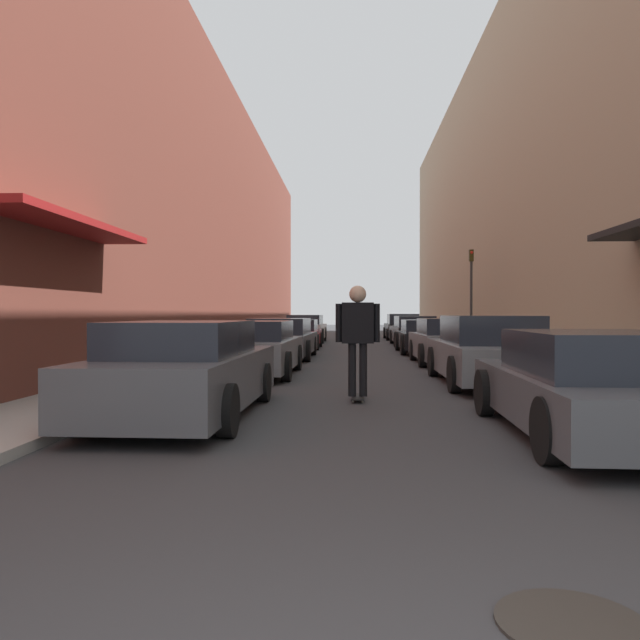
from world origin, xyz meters
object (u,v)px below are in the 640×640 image
object	(u,v)px
parked_car_left_1	(255,349)
parked_car_left_2	(281,339)
parked_car_right_0	(593,386)
parked_car_left_4	(306,329)
parked_car_right_5	(402,327)
parked_car_right_1	(487,351)
skateboarder	(358,330)
parked_car_right_4	(414,331)
parked_car_right_2	(449,342)
manhole_cover	(573,624)
traffic_light	(471,287)
parked_car_right_3	(426,336)
parked_car_left_0	(186,371)
parked_car_left_3	(297,334)

from	to	relation	value
parked_car_left_1	parked_car_left_2	bearing A→B (deg)	90.37
parked_car_left_2	parked_car_right_0	world-z (taller)	parked_car_left_2
parked_car_left_4	parked_car_right_5	world-z (taller)	parked_car_right_5
parked_car_right_1	skateboarder	distance (m)	3.65
parked_car_left_2	parked_car_left_4	size ratio (longest dim) A/B	0.99
parked_car_left_2	parked_car_right_1	distance (m)	8.55
parked_car_right_4	parked_car_right_2	bearing A→B (deg)	-90.11
parked_car_right_2	manhole_cover	world-z (taller)	parked_car_right_2
parked_car_left_2	parked_car_left_4	world-z (taller)	parked_car_left_4
traffic_light	parked_car_right_4	bearing A→B (deg)	116.53
parked_car_left_1	traffic_light	world-z (taller)	traffic_light
parked_car_right_5	traffic_light	xyz separation A→B (m)	(1.83, -9.90, 1.75)
parked_car_left_2	manhole_cover	xyz separation A→B (m)	(3.27, -16.72, -0.60)
parked_car_right_0	parked_car_right_2	xyz separation A→B (m)	(-0.06, 10.36, 0.03)
parked_car_left_4	parked_car_left_1	bearing A→B (deg)	-89.80
parked_car_right_3	manhole_cover	distance (m)	19.72
parked_car_left_0	parked_car_left_2	bearing A→B (deg)	89.87
parked_car_left_0	parked_car_right_2	xyz separation A→B (m)	(4.99, 9.21, -0.02)
parked_car_right_5	skateboarder	bearing A→B (deg)	-96.30
parked_car_right_4	parked_car_left_3	bearing A→B (deg)	-151.66
parked_car_left_1	skateboarder	world-z (taller)	skateboarder
parked_car_left_0	parked_car_right_3	world-z (taller)	parked_car_left_0
parked_car_left_1	manhole_cover	xyz separation A→B (m)	(3.23, -11.30, -0.60)
parked_car_right_1	parked_car_left_1	bearing A→B (deg)	162.69
parked_car_left_0	manhole_cover	xyz separation A→B (m)	(3.29, -5.57, -0.63)
parked_car_right_5	parked_car_left_1	bearing A→B (deg)	-104.01
parked_car_left_1	parked_car_left_4	world-z (taller)	parked_car_left_4
parked_car_left_0	parked_car_right_1	size ratio (longest dim) A/B	0.99
parked_car_left_3	parked_car_right_1	world-z (taller)	parked_car_right_1
parked_car_left_3	parked_car_right_4	bearing A→B (deg)	28.34
parked_car_right_0	parked_car_right_2	world-z (taller)	parked_car_right_2
parked_car_left_2	parked_car_right_5	xyz separation A→B (m)	(4.98, 14.39, 0.05)
parked_car_right_4	parked_car_left_4	bearing A→B (deg)	151.53
parked_car_right_2	parked_car_right_5	distance (m)	16.33
parked_car_left_1	skateboarder	bearing A→B (deg)	-60.09
parked_car_left_0	parked_car_right_4	distance (m)	19.93
parked_car_left_3	manhole_cover	xyz separation A→B (m)	(3.26, -22.17, -0.56)
skateboarder	parked_car_left_1	bearing A→B (deg)	119.91
parked_car_right_5	manhole_cover	distance (m)	31.16
parked_car_left_1	parked_car_right_4	bearing A→B (deg)	69.92
parked_car_right_3	skateboarder	xyz separation A→B (m)	(-2.58, -12.36, 0.57)
parked_car_right_0	skateboarder	distance (m)	3.96
skateboarder	parked_car_right_1	bearing A→B (deg)	43.48
parked_car_left_0	parked_car_left_1	size ratio (longest dim) A/B	1.10
parked_car_right_2	parked_car_right_3	xyz separation A→B (m)	(-0.05, 4.86, -0.03)
traffic_light	parked_car_left_3	bearing A→B (deg)	171.97
parked_car_left_2	parked_car_right_5	world-z (taller)	parked_car_right_5
parked_car_right_1	parked_car_right_5	xyz separation A→B (m)	(0.01, 21.35, -0.00)
parked_car_left_1	parked_car_left_2	size ratio (longest dim) A/B	0.90
parked_car_left_2	parked_car_right_5	bearing A→B (deg)	70.91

